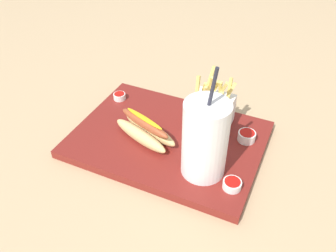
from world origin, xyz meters
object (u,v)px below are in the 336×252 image
Objects in this scene: hot_dog_1 at (145,130)px; ketchup_cup_3 at (119,96)px; soda_cup at (205,139)px; fries_basket at (211,111)px; ketchup_cup_1 at (247,136)px; ketchup_cup_2 at (232,184)px.

ketchup_cup_3 is at bearing 140.24° from hot_dog_1.
soda_cup is 1.44× the size of hot_dog_1.
ketchup_cup_3 is at bearing 152.19° from soda_cup.
soda_cup reaches higher than fries_basket.
ketchup_cup_1 is at bearing -3.74° from ketchup_cup_3.
fries_basket reaches higher than hot_dog_1.
ketchup_cup_2 is at bearing -17.02° from soda_cup.
hot_dog_1 is 0.23m from ketchup_cup_1.
ketchup_cup_3 is (-0.35, 0.02, -0.00)m from ketchup_cup_1.
fries_basket is 3.92× the size of ketchup_cup_2.
hot_dog_1 is 0.18m from ketchup_cup_3.
ketchup_cup_3 is at bearing 154.14° from ketchup_cup_2.
fries_basket is 0.86× the size of hot_dog_1.
hot_dog_1 is 5.38× the size of ketchup_cup_3.
soda_cup is at bearing -113.91° from ketchup_cup_1.
hot_dog_1 reaches higher than ketchup_cup_1.
soda_cup is at bearing -27.81° from ketchup_cup_3.
hot_dog_1 reaches higher than ketchup_cup_3.
soda_cup is 0.17m from hot_dog_1.
fries_basket reaches higher than ketchup_cup_2.
ketchup_cup_2 is 1.18× the size of ketchup_cup_3.
soda_cup reaches higher than ketchup_cup_3.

